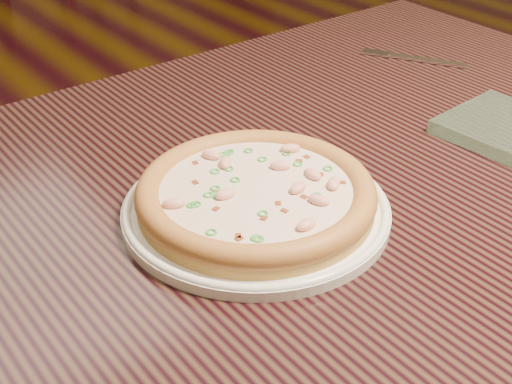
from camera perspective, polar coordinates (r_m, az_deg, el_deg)
hero_table at (r=0.95m, az=3.97°, el=-2.97°), size 1.20×0.80×0.75m
plate at (r=0.79m, az=0.00°, el=-1.30°), size 0.30×0.30×0.02m
pizza at (r=0.78m, az=0.01°, el=-0.17°), size 0.27×0.27×0.03m
side_dish at (r=1.01m, az=19.44°, el=4.83°), size 0.16×0.16×0.02m
fork at (r=1.23m, az=12.77°, el=10.36°), size 0.10×0.16×0.00m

